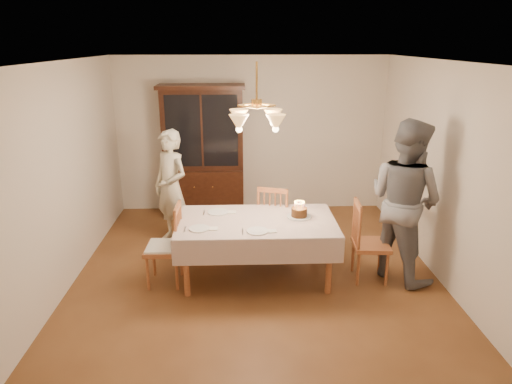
{
  "coord_description": "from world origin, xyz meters",
  "views": [
    {
      "loc": [
        -0.19,
        -5.1,
        2.81
      ],
      "look_at": [
        0.0,
        0.2,
        1.05
      ],
      "focal_mm": 32.0,
      "sensor_mm": 36.0,
      "label": 1
    }
  ],
  "objects_px": {
    "dining_table": "(257,226)",
    "china_hutch": "(204,154)",
    "birthday_cake": "(299,213)",
    "chair_far_side": "(275,223)",
    "elderly_woman": "(171,188)"
  },
  "relations": [
    {
      "from": "dining_table",
      "to": "elderly_woman",
      "type": "bearing_deg",
      "value": 136.62
    },
    {
      "from": "elderly_woman",
      "to": "birthday_cake",
      "type": "bearing_deg",
      "value": 11.56
    },
    {
      "from": "elderly_woman",
      "to": "china_hutch",
      "type": "bearing_deg",
      "value": 114.17
    },
    {
      "from": "dining_table",
      "to": "china_hutch",
      "type": "height_order",
      "value": "china_hutch"
    },
    {
      "from": "china_hutch",
      "to": "elderly_woman",
      "type": "distance_m",
      "value": 1.23
    },
    {
      "from": "birthday_cake",
      "to": "chair_far_side",
      "type": "bearing_deg",
      "value": 112.7
    },
    {
      "from": "china_hutch",
      "to": "birthday_cake",
      "type": "xyz_separation_m",
      "value": [
        1.31,
        -2.17,
        -0.23
      ]
    },
    {
      "from": "chair_far_side",
      "to": "elderly_woman",
      "type": "height_order",
      "value": "elderly_woman"
    },
    {
      "from": "dining_table",
      "to": "china_hutch",
      "type": "xyz_separation_m",
      "value": [
        -0.79,
        2.25,
        0.36
      ]
    },
    {
      "from": "birthday_cake",
      "to": "dining_table",
      "type": "bearing_deg",
      "value": -171.0
    },
    {
      "from": "elderly_woman",
      "to": "birthday_cake",
      "type": "distance_m",
      "value": 1.99
    },
    {
      "from": "chair_far_side",
      "to": "elderly_woman",
      "type": "relative_size",
      "value": 0.6
    },
    {
      "from": "dining_table",
      "to": "birthday_cake",
      "type": "height_order",
      "value": "birthday_cake"
    },
    {
      "from": "dining_table",
      "to": "chair_far_side",
      "type": "xyz_separation_m",
      "value": [
        0.28,
        0.67,
        -0.24
      ]
    },
    {
      "from": "dining_table",
      "to": "birthday_cake",
      "type": "xyz_separation_m",
      "value": [
        0.52,
        0.08,
        0.13
      ]
    }
  ]
}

